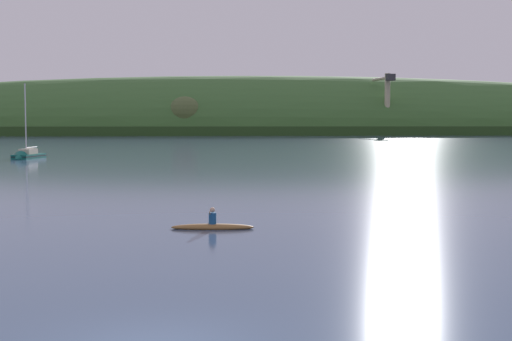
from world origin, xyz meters
The scene contains 4 objects.
far_shoreline_hill centered at (8.29, 281.90, 0.12)m, with size 575.36×158.27×46.60m.
dockside_crane centered at (47.19, 247.40, 11.19)m, with size 6.18×18.18×21.99m.
sailboat_midwater_white centered at (-26.68, 74.02, 0.23)m, with size 2.75×6.57×10.07m.
canoe_with_paddler centered at (0.05, 16.18, 0.10)m, with size 3.50×1.32×1.02m.
Camera 1 is at (2.11, -13.94, 4.48)m, focal length 50.74 mm.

